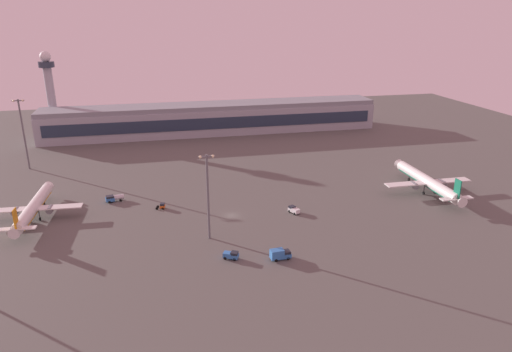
% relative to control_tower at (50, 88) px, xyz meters
% --- Properties ---
extents(ground_plane, '(416.00, 416.00, 0.00)m').
position_rel_control_tower_xyz_m(ground_plane, '(76.22, -128.61, -25.81)').
color(ground_plane, '#56544F').
extents(terminal_building, '(184.02, 22.40, 16.40)m').
position_rel_control_tower_xyz_m(terminal_building, '(86.12, -14.03, -17.71)').
color(terminal_building, '#9EA3AD').
rests_on(terminal_building, ground).
extents(control_tower, '(8.00, 8.00, 45.08)m').
position_rel_control_tower_xyz_m(control_tower, '(0.00, 0.00, 0.00)').
color(control_tower, '#A8A8B2').
rests_on(control_tower, ground).
extents(airplane_near_gate, '(33.62, 43.26, 11.12)m').
position_rel_control_tower_xyz_m(airplane_near_gate, '(151.59, -123.72, -21.60)').
color(airplane_near_gate, silver).
rests_on(airplane_near_gate, ground).
extents(airplane_mid_apron, '(30.96, 39.77, 10.20)m').
position_rel_control_tower_xyz_m(airplane_mid_apron, '(12.74, -116.59, -21.95)').
color(airplane_mid_apron, silver).
rests_on(airplane_mid_apron, ground).
extents(catering_truck, '(5.83, 2.82, 3.05)m').
position_rel_control_tower_xyz_m(catering_truck, '(84.16, -160.14, -24.23)').
color(catering_truck, '#3372BF').
rests_on(catering_truck, ground).
extents(pushback_tug, '(3.41, 2.46, 2.05)m').
position_rel_control_tower_xyz_m(pushback_tug, '(53.83, -117.77, -24.74)').
color(pushback_tug, '#D85919').
rests_on(pushback_tug, ground).
extents(maintenance_van, '(3.48, 4.58, 2.25)m').
position_rel_control_tower_xyz_m(maintenance_van, '(97.08, -131.23, -24.63)').
color(maintenance_van, white).
rests_on(maintenance_van, ground).
extents(fuel_truck, '(6.57, 3.32, 2.35)m').
position_rel_control_tower_xyz_m(fuel_truck, '(37.32, -107.24, -24.44)').
color(fuel_truck, '#3372BF').
rests_on(fuel_truck, ground).
extents(cargo_loader, '(4.58, 3.68, 2.25)m').
position_rel_control_tower_xyz_m(cargo_loader, '(71.19, -156.98, -24.63)').
color(cargo_loader, '#3372BF').
rests_on(cargo_loader, ground).
extents(apron_light_east, '(4.80, 0.90, 26.17)m').
position_rel_control_tower_xyz_m(apron_light_east, '(66.95, -143.31, -10.87)').
color(apron_light_east, slate).
rests_on(apron_light_east, ground).
extents(apron_light_central, '(4.80, 0.90, 30.29)m').
position_rel_control_tower_xyz_m(apron_light_central, '(-0.84, -60.92, -8.77)').
color(apron_light_central, slate).
rests_on(apron_light_central, ground).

